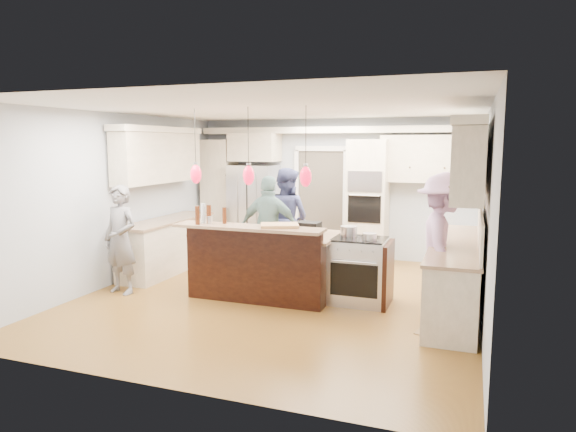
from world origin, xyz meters
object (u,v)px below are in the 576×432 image
object	(u,v)px
refrigerator	(254,210)
person_far_left	(286,219)
island_range	(361,271)
person_bar_end	(121,240)
kitchen_island	(266,262)

from	to	relation	value
refrigerator	person_far_left	bearing A→B (deg)	-44.27
island_range	person_bar_end	size ratio (longest dim) A/B	0.57
person_far_left	person_bar_end	bearing A→B (deg)	68.16
kitchen_island	person_far_left	bearing A→B (deg)	98.83
island_range	person_bar_end	world-z (taller)	person_bar_end
kitchen_island	island_range	distance (m)	1.41
island_range	person_far_left	bearing A→B (deg)	138.55
refrigerator	person_far_left	distance (m)	1.49
island_range	person_far_left	distance (m)	2.24
island_range	person_far_left	world-z (taller)	person_far_left
refrigerator	person_bar_end	xyz separation A→B (m)	(-0.75, -3.23, -0.09)
refrigerator	island_range	xyz separation A→B (m)	(2.71, -2.49, -0.44)
island_range	person_bar_end	distance (m)	3.56
refrigerator	person_bar_end	world-z (taller)	refrigerator
refrigerator	person_bar_end	bearing A→B (deg)	-103.07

